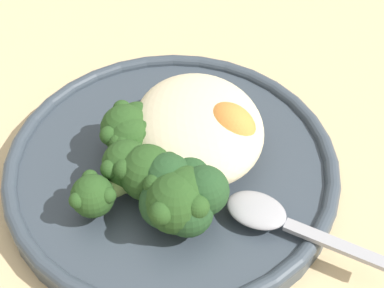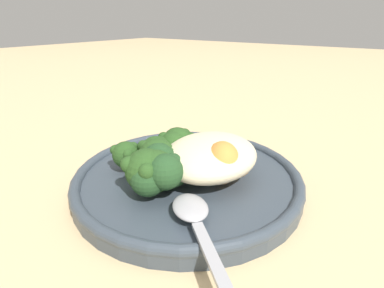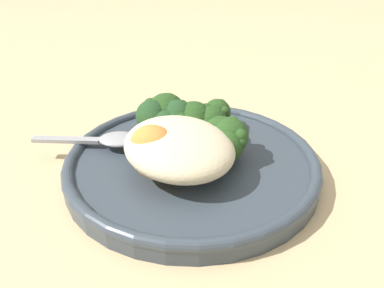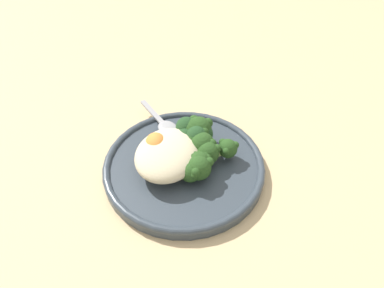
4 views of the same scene
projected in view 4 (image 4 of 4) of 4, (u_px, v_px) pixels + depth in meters
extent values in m
plane|color=#D6B784|center=(182.00, 176.00, 0.59)|extent=(4.00, 4.00, 0.00)
cylinder|color=#38424C|center=(183.00, 168.00, 0.60)|extent=(0.25, 0.25, 0.02)
torus|color=#38424C|center=(183.00, 164.00, 0.59)|extent=(0.26, 0.26, 0.01)
ellipsoid|color=beige|center=(168.00, 153.00, 0.57)|extent=(0.11, 0.10, 0.04)
ellipsoid|color=#9EBC66|center=(176.00, 165.00, 0.57)|extent=(0.04, 0.06, 0.01)
sphere|color=#284C1E|center=(190.00, 172.00, 0.55)|extent=(0.03, 0.03, 0.03)
sphere|color=#284C1E|center=(187.00, 164.00, 0.55)|extent=(0.01, 0.01, 0.01)
sphere|color=#284C1E|center=(183.00, 172.00, 0.54)|extent=(0.01, 0.01, 0.01)
sphere|color=#284C1E|center=(194.00, 175.00, 0.54)|extent=(0.01, 0.01, 0.01)
sphere|color=#284C1E|center=(198.00, 167.00, 0.55)|extent=(0.01, 0.01, 0.01)
ellipsoid|color=#9EBC66|center=(181.00, 165.00, 0.57)|extent=(0.03, 0.06, 0.01)
sphere|color=#284C1E|center=(199.00, 168.00, 0.55)|extent=(0.04, 0.04, 0.04)
sphere|color=#284C1E|center=(192.00, 160.00, 0.55)|extent=(0.01, 0.01, 0.01)
sphere|color=#284C1E|center=(196.00, 172.00, 0.54)|extent=(0.01, 0.01, 0.01)
sphere|color=#284C1E|center=(209.00, 163.00, 0.55)|extent=(0.01, 0.01, 0.01)
ellipsoid|color=#9EBC66|center=(179.00, 163.00, 0.57)|extent=(0.02, 0.07, 0.02)
sphere|color=#284C1E|center=(199.00, 164.00, 0.56)|extent=(0.04, 0.04, 0.04)
sphere|color=#284C1E|center=(194.00, 156.00, 0.56)|extent=(0.01, 0.01, 0.01)
sphere|color=#284C1E|center=(190.00, 165.00, 0.55)|extent=(0.01, 0.01, 0.01)
sphere|color=#284C1E|center=(203.00, 168.00, 0.54)|extent=(0.01, 0.01, 0.01)
sphere|color=#284C1E|center=(207.00, 158.00, 0.56)|extent=(0.01, 0.01, 0.01)
ellipsoid|color=#9EBC66|center=(184.00, 159.00, 0.58)|extent=(0.05, 0.07, 0.02)
sphere|color=#284C1E|center=(208.00, 153.00, 0.57)|extent=(0.04, 0.04, 0.04)
sphere|color=#284C1E|center=(201.00, 145.00, 0.58)|extent=(0.01, 0.01, 0.01)
sphere|color=#284C1E|center=(205.00, 156.00, 0.56)|extent=(0.01, 0.01, 0.01)
sphere|color=#284C1E|center=(217.00, 148.00, 0.57)|extent=(0.01, 0.01, 0.01)
ellipsoid|color=#9EBC66|center=(195.00, 156.00, 0.58)|extent=(0.07, 0.10, 0.02)
sphere|color=#284C1E|center=(228.00, 149.00, 0.58)|extent=(0.03, 0.03, 0.03)
sphere|color=#284C1E|center=(222.00, 142.00, 0.59)|extent=(0.01, 0.01, 0.01)
sphere|color=#284C1E|center=(226.00, 151.00, 0.57)|extent=(0.01, 0.01, 0.01)
sphere|color=#284C1E|center=(235.00, 145.00, 0.58)|extent=(0.01, 0.01, 0.01)
ellipsoid|color=#9EBC66|center=(183.00, 156.00, 0.58)|extent=(0.06, 0.06, 0.02)
sphere|color=#284C1E|center=(202.00, 145.00, 0.58)|extent=(0.04, 0.04, 0.04)
sphere|color=#284C1E|center=(192.00, 139.00, 0.58)|extent=(0.02, 0.02, 0.02)
sphere|color=#284C1E|center=(212.00, 144.00, 0.58)|extent=(0.02, 0.02, 0.02)
ellipsoid|color=#9EBC66|center=(184.00, 149.00, 0.59)|extent=(0.08, 0.04, 0.02)
sphere|color=#284C1E|center=(199.00, 130.00, 0.61)|extent=(0.04, 0.04, 0.04)
sphere|color=#284C1E|center=(194.00, 120.00, 0.61)|extent=(0.02, 0.02, 0.02)
sphere|color=#284C1E|center=(189.00, 129.00, 0.60)|extent=(0.02, 0.02, 0.02)
sphere|color=#284C1E|center=(204.00, 132.00, 0.59)|extent=(0.02, 0.02, 0.02)
sphere|color=#284C1E|center=(208.00, 123.00, 0.61)|extent=(0.02, 0.02, 0.02)
ellipsoid|color=#9EBC66|center=(183.00, 150.00, 0.60)|extent=(0.07, 0.03, 0.01)
sphere|color=#284C1E|center=(196.00, 131.00, 0.61)|extent=(0.04, 0.04, 0.04)
sphere|color=#284C1E|center=(189.00, 123.00, 0.61)|extent=(0.02, 0.02, 0.02)
sphere|color=#284C1E|center=(193.00, 134.00, 0.59)|extent=(0.02, 0.02, 0.02)
sphere|color=#284C1E|center=(206.00, 126.00, 0.60)|extent=(0.02, 0.02, 0.02)
ellipsoid|color=orange|center=(156.00, 158.00, 0.57)|extent=(0.08, 0.08, 0.03)
ellipsoid|color=orange|center=(157.00, 147.00, 0.58)|extent=(0.06, 0.06, 0.04)
sphere|color=#234723|center=(196.00, 128.00, 0.62)|extent=(0.04, 0.04, 0.04)
sphere|color=#234723|center=(186.00, 127.00, 0.61)|extent=(0.04, 0.04, 0.04)
sphere|color=#234723|center=(186.00, 138.00, 0.60)|extent=(0.04, 0.04, 0.04)
sphere|color=#234723|center=(196.00, 137.00, 0.59)|extent=(0.04, 0.04, 0.04)
sphere|color=#234723|center=(202.00, 134.00, 0.61)|extent=(0.04, 0.04, 0.04)
cube|color=#A3A3A8|center=(152.00, 112.00, 0.67)|extent=(0.05, 0.06, 0.00)
ellipsoid|color=#A3A3A8|center=(168.00, 129.00, 0.63)|extent=(0.05, 0.05, 0.01)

